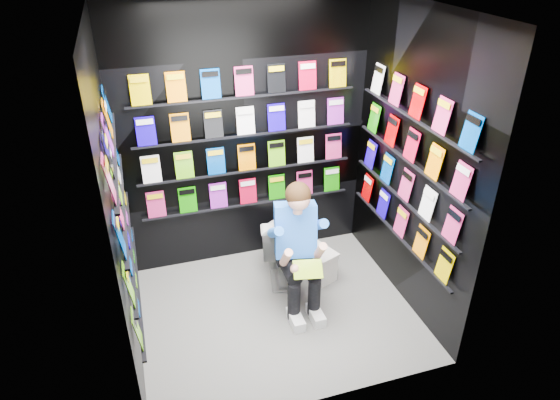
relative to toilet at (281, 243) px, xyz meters
name	(u,v)px	position (x,y,z in m)	size (l,w,h in m)	color
floor	(277,312)	(-0.21, -0.53, -0.37)	(2.40, 2.40, 0.00)	#60605E
ceiling	(275,9)	(-0.21, -0.53, 2.23)	(2.40, 2.40, 0.00)	white
wall_back	(245,139)	(-0.21, 0.47, 0.93)	(2.40, 0.04, 2.60)	black
wall_front	(323,257)	(-0.21, -1.53, 0.93)	(2.40, 0.04, 2.60)	black
wall_left	(116,208)	(-1.41, -0.53, 0.93)	(0.04, 2.00, 2.60)	black
wall_right	(412,166)	(0.99, -0.53, 0.93)	(0.04, 2.00, 2.60)	black
comics_back	(246,139)	(-0.21, 0.44, 0.94)	(2.10, 0.06, 1.37)	#B9092E
comics_left	(121,207)	(-1.38, -0.53, 0.94)	(0.06, 1.70, 1.37)	#B9092E
comics_right	(409,166)	(0.96, -0.53, 0.94)	(0.06, 1.70, 1.37)	#B9092E
toilet	(281,243)	(0.00, 0.00, 0.00)	(0.42, 0.75, 0.73)	white
longbox	(317,263)	(0.33, -0.13, -0.22)	(0.21, 0.38, 0.29)	silver
longbox_lid	(317,250)	(0.33, -0.13, -0.07)	(0.23, 0.40, 0.03)	silver
reader	(295,230)	(0.00, -0.38, 0.38)	(0.49, 0.72, 1.32)	blue
held_comic	(308,269)	(0.00, -0.73, 0.21)	(0.24, 0.01, 0.17)	green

